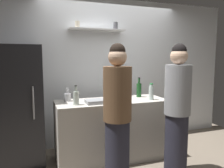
# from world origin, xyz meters

# --- Properties ---
(back_wall_assembly) EXTENTS (4.80, 0.32, 2.60)m
(back_wall_assembly) POSITION_xyz_m (-0.00, 1.25, 1.30)
(back_wall_assembly) COLOR white
(back_wall_assembly) RESTS_ON ground
(refrigerator) EXTENTS (0.61, 0.66, 1.74)m
(refrigerator) POSITION_xyz_m (-1.52, 0.85, 0.87)
(refrigerator) COLOR black
(refrigerator) RESTS_ON ground
(counter) EXTENTS (1.69, 0.65, 0.91)m
(counter) POSITION_xyz_m (-0.23, 0.53, 0.46)
(counter) COLOR #B7B2A8
(counter) RESTS_ON ground
(baking_pan) EXTENTS (0.34, 0.24, 0.05)m
(baking_pan) POSITION_xyz_m (-0.49, 0.40, 0.94)
(baking_pan) COLOR gray
(baking_pan) RESTS_ON counter
(utensil_holder) EXTENTS (0.10, 0.10, 0.22)m
(utensil_holder) POSITION_xyz_m (-0.87, 0.69, 0.97)
(utensil_holder) COLOR #B2B2B7
(utensil_holder) RESTS_ON counter
(wine_bottle_pale_glass) EXTENTS (0.08, 0.08, 0.27)m
(wine_bottle_pale_glass) POSITION_xyz_m (-0.80, 0.38, 1.02)
(wine_bottle_pale_glass) COLOR #B2BFB2
(wine_bottle_pale_glass) RESTS_ON counter
(wine_bottle_dark_glass) EXTENTS (0.07, 0.07, 0.31)m
(wine_bottle_dark_glass) POSITION_xyz_m (0.12, 0.79, 1.03)
(wine_bottle_dark_glass) COLOR black
(wine_bottle_dark_glass) RESTS_ON counter
(wine_bottle_green_glass) EXTENTS (0.08, 0.08, 0.32)m
(wine_bottle_green_glass) POSITION_xyz_m (0.29, 0.65, 1.04)
(wine_bottle_green_glass) COLOR #19471E
(wine_bottle_green_glass) RESTS_ON counter
(water_bottle_plastic) EXTENTS (0.08, 0.08, 0.25)m
(water_bottle_plastic) POSITION_xyz_m (0.35, 0.37, 1.03)
(water_bottle_plastic) COLOR silver
(water_bottle_plastic) RESTS_ON counter
(person_grey_hoodie) EXTENTS (0.34, 0.34, 1.74)m
(person_grey_hoodie) POSITION_xyz_m (0.42, -0.20, 0.87)
(person_grey_hoodie) COLOR #262633
(person_grey_hoodie) RESTS_ON ground
(person_brown_jacket) EXTENTS (0.34, 0.34, 1.73)m
(person_brown_jacket) POSITION_xyz_m (-0.41, -0.18, 0.86)
(person_brown_jacket) COLOR #262633
(person_brown_jacket) RESTS_ON ground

